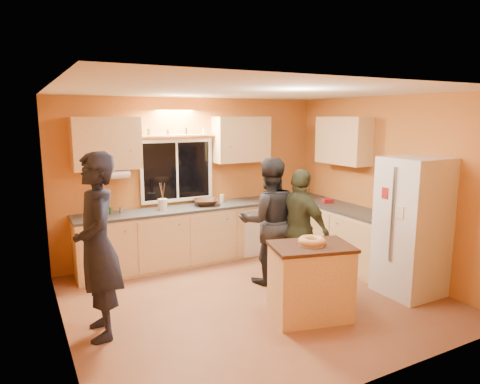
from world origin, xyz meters
TOP-DOWN VIEW (x-y plane):
  - ground at (0.00, 0.00)m, footprint 4.50×4.50m
  - room_shell at (0.12, 0.41)m, footprint 4.54×4.04m
  - back_counter at (0.01, 1.70)m, footprint 4.23×0.62m
  - right_counter at (1.95, 0.50)m, footprint 0.62×1.84m
  - refrigerator at (1.89, -0.80)m, footprint 0.72×0.70m
  - island at (0.31, -0.75)m, footprint 1.03×0.82m
  - bundt_pastry at (0.31, -0.75)m, footprint 0.31×0.31m
  - person_left at (-1.90, -0.03)m, footprint 0.50×0.74m
  - person_center at (0.46, 0.40)m, footprint 1.02×0.91m
  - person_right at (0.71, 0.02)m, footprint 0.58×1.01m
  - mixing_bowl at (0.08, 1.70)m, footprint 0.51×0.51m
  - utensil_crock at (-0.65, 1.69)m, footprint 0.14×0.14m
  - potted_plant at (1.98, -0.30)m, footprint 0.26×0.23m
  - red_box at (1.92, 0.92)m, footprint 0.18×0.16m

SIDE VIEW (x-z plane):
  - ground at x=0.00m, z-range 0.00..0.00m
  - island at x=0.31m, z-range 0.01..0.88m
  - back_counter at x=0.01m, z-range 0.00..0.90m
  - right_counter at x=1.95m, z-range 0.00..0.90m
  - person_right at x=0.71m, z-range 0.00..1.63m
  - person_center at x=0.46m, z-range 0.00..1.76m
  - refrigerator at x=1.89m, z-range 0.00..1.80m
  - bundt_pastry at x=0.31m, z-range 0.87..0.96m
  - red_box at x=1.92m, z-range 0.90..0.97m
  - mixing_bowl at x=0.08m, z-range 0.90..1.00m
  - person_left at x=-1.90m, z-range 0.00..1.96m
  - utensil_crock at x=-0.65m, z-range 0.90..1.07m
  - potted_plant at x=1.98m, z-range 0.90..1.17m
  - room_shell at x=0.12m, z-range 0.31..2.92m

